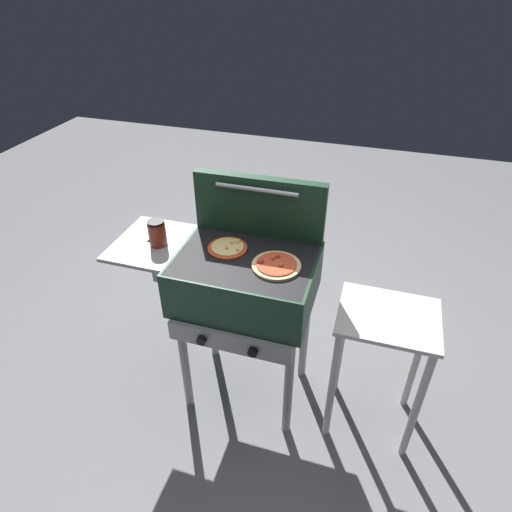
# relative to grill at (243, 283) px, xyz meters

# --- Properties ---
(ground_plane) EXTENTS (8.00, 8.00, 0.00)m
(ground_plane) POSITION_rel_grill_xyz_m (0.01, 0.00, -0.76)
(ground_plane) COLOR gray
(grill) EXTENTS (0.96, 0.53, 0.90)m
(grill) POSITION_rel_grill_xyz_m (0.00, 0.00, 0.00)
(grill) COLOR #193823
(grill) RESTS_ON ground_plane
(grill_lid_open) EXTENTS (0.63, 0.09, 0.30)m
(grill_lid_open) POSITION_rel_grill_xyz_m (0.01, 0.22, 0.30)
(grill_lid_open) COLOR #193823
(grill_lid_open) RESTS_ON grill
(pizza_cheese) EXTENTS (0.18, 0.18, 0.04)m
(pizza_cheese) POSITION_rel_grill_xyz_m (-0.08, 0.05, 0.15)
(pizza_cheese) COLOR #C64723
(pizza_cheese) RESTS_ON grill
(pizza_pepperoni) EXTENTS (0.22, 0.22, 0.04)m
(pizza_pepperoni) POSITION_rel_grill_xyz_m (0.16, -0.02, 0.15)
(pizza_pepperoni) COLOR beige
(pizza_pepperoni) RESTS_ON grill
(sauce_jar) EXTENTS (0.08, 0.08, 0.13)m
(sauce_jar) POSITION_rel_grill_xyz_m (-0.41, -0.01, 0.21)
(sauce_jar) COLOR maroon
(sauce_jar) RESTS_ON grill
(prep_table) EXTENTS (0.44, 0.36, 0.73)m
(prep_table) POSITION_rel_grill_xyz_m (0.67, 0.00, -0.23)
(prep_table) COLOR beige
(prep_table) RESTS_ON ground_plane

